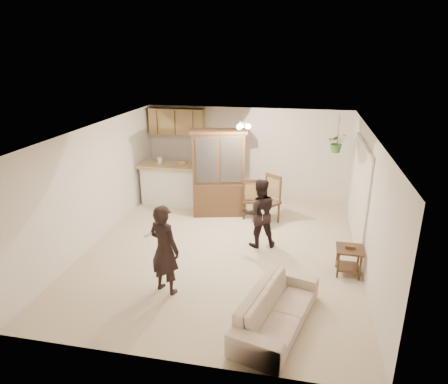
% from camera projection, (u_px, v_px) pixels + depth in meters
% --- Properties ---
extents(floor, '(6.50, 6.50, 0.00)m').
position_uv_depth(floor, '(223.00, 249.00, 8.35)').
color(floor, '#B8AF8B').
rests_on(floor, ground).
extents(ceiling, '(5.50, 6.50, 0.02)m').
position_uv_depth(ceiling, '(222.00, 131.00, 7.51)').
color(ceiling, white).
rests_on(ceiling, wall_back).
extents(wall_back, '(5.50, 0.02, 2.50)m').
position_uv_depth(wall_back, '(247.00, 154.00, 10.93)').
color(wall_back, beige).
rests_on(wall_back, ground).
extents(wall_front, '(5.50, 0.02, 2.50)m').
position_uv_depth(wall_front, '(170.00, 281.00, 4.93)').
color(wall_front, beige).
rests_on(wall_front, ground).
extents(wall_left, '(0.02, 6.50, 2.50)m').
position_uv_depth(wall_left, '(96.00, 184.00, 8.45)').
color(wall_left, beige).
rests_on(wall_left, ground).
extents(wall_right, '(0.02, 6.50, 2.50)m').
position_uv_depth(wall_right, '(367.00, 203.00, 7.42)').
color(wall_right, beige).
rests_on(wall_right, ground).
extents(breakfast_bar, '(1.60, 0.55, 1.00)m').
position_uv_depth(breakfast_bar, '(173.00, 186.00, 10.70)').
color(breakfast_bar, white).
rests_on(breakfast_bar, floor).
extents(bar_top, '(1.75, 0.70, 0.08)m').
position_uv_depth(bar_top, '(172.00, 166.00, 10.51)').
color(bar_top, tan).
rests_on(bar_top, breakfast_bar).
extents(upper_cabinets, '(1.50, 0.34, 0.70)m').
position_uv_depth(upper_cabinets, '(177.00, 121.00, 10.83)').
color(upper_cabinets, brown).
rests_on(upper_cabinets, wall_back).
extents(vertical_blinds, '(0.06, 2.30, 2.10)m').
position_uv_depth(vertical_blinds, '(359.00, 194.00, 8.30)').
color(vertical_blinds, silver).
rests_on(vertical_blinds, wall_right).
extents(ceiling_fixture, '(0.36, 0.36, 0.20)m').
position_uv_depth(ceiling_fixture, '(243.00, 125.00, 8.61)').
color(ceiling_fixture, beige).
rests_on(ceiling_fixture, ceiling).
extents(hanging_plant, '(0.43, 0.37, 0.48)m').
position_uv_depth(hanging_plant, '(337.00, 143.00, 9.51)').
color(hanging_plant, '#2E5F26').
rests_on(hanging_plant, ceiling).
extents(plant_cord, '(0.01, 0.01, 0.65)m').
position_uv_depth(plant_cord, '(338.00, 129.00, 9.40)').
color(plant_cord, black).
rests_on(plant_cord, ceiling).
extents(sofa, '(1.19, 2.00, 0.73)m').
position_uv_depth(sofa, '(277.00, 304.00, 5.94)').
color(sofa, beige).
rests_on(sofa, floor).
extents(adult, '(0.77, 0.63, 1.80)m').
position_uv_depth(adult, '(164.00, 244.00, 6.63)').
color(adult, black).
rests_on(adult, floor).
extents(child, '(0.78, 0.68, 1.35)m').
position_uv_depth(child, '(259.00, 216.00, 8.31)').
color(child, black).
rests_on(child, floor).
extents(china_hutch, '(1.45, 0.83, 2.15)m').
position_uv_depth(china_hutch, '(218.00, 174.00, 9.81)').
color(china_hutch, '#382614').
rests_on(china_hutch, floor).
extents(side_table, '(0.49, 0.49, 0.58)m').
position_uv_depth(side_table, '(349.00, 261.00, 7.36)').
color(side_table, '#382614').
rests_on(side_table, floor).
extents(chair_bar, '(0.54, 0.54, 0.98)m').
position_uv_depth(chair_bar, '(212.00, 201.00, 10.23)').
color(chair_bar, '#382614').
rests_on(chair_bar, floor).
extents(chair_hutch_left, '(0.72, 0.72, 1.17)m').
position_uv_depth(chair_hutch_left, '(266.00, 210.00, 9.54)').
color(chair_hutch_left, '#382614').
rests_on(chair_hutch_left, floor).
extents(chair_hutch_right, '(0.50, 0.50, 1.04)m').
position_uv_depth(chair_hutch_right, '(252.00, 206.00, 9.88)').
color(chair_hutch_right, '#382614').
rests_on(chair_hutch_right, floor).
extents(controller_adult, '(0.09, 0.14, 0.04)m').
position_uv_depth(controller_adult, '(148.00, 235.00, 6.23)').
color(controller_adult, silver).
rests_on(controller_adult, adult).
extents(controller_child, '(0.07, 0.13, 0.04)m').
position_uv_depth(controller_child, '(263.00, 212.00, 7.90)').
color(controller_child, silver).
rests_on(controller_child, child).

